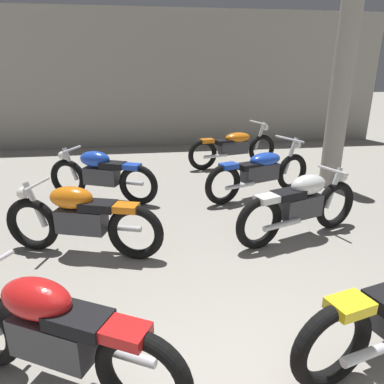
% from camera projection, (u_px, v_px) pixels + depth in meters
% --- Properties ---
extents(back_wall, '(12.67, 0.24, 3.60)m').
position_uv_depth(back_wall, '(162.00, 80.00, 9.74)').
color(back_wall, '#9E998E').
rests_on(back_wall, ground).
extents(support_pillar, '(0.36, 0.36, 3.20)m').
position_uv_depth(support_pillar, '(340.00, 99.00, 6.22)').
color(support_pillar, '#9E998E').
rests_on(support_pillar, ground).
extents(motorcycle_left_row_0, '(1.79, 1.02, 0.88)m').
position_uv_depth(motorcycle_left_row_0, '(53.00, 334.00, 2.35)').
color(motorcycle_left_row_0, black).
rests_on(motorcycle_left_row_0, ground).
extents(motorcycle_left_row_1, '(1.91, 0.75, 0.88)m').
position_uv_depth(motorcycle_left_row_1, '(81.00, 219.00, 4.13)').
color(motorcycle_left_row_1, black).
rests_on(motorcycle_left_row_1, ground).
extents(motorcycle_left_row_2, '(1.84, 0.91, 0.88)m').
position_uv_depth(motorcycle_left_row_2, '(101.00, 174.00, 5.85)').
color(motorcycle_left_row_2, black).
rests_on(motorcycle_left_row_2, ground).
extents(motorcycle_right_row_1, '(1.90, 0.78, 0.88)m').
position_uv_depth(motorcycle_right_row_1, '(301.00, 205.00, 4.56)').
color(motorcycle_right_row_1, black).
rests_on(motorcycle_right_row_1, ground).
extents(motorcycle_right_row_2, '(2.07, 0.97, 0.97)m').
position_uv_depth(motorcycle_right_row_2, '(261.00, 171.00, 6.04)').
color(motorcycle_right_row_2, black).
rests_on(motorcycle_right_row_2, ground).
extents(motorcycle_right_row_3, '(2.13, 0.83, 0.97)m').
position_uv_depth(motorcycle_right_row_3, '(234.00, 147.00, 7.92)').
color(motorcycle_right_row_3, black).
rests_on(motorcycle_right_row_3, ground).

